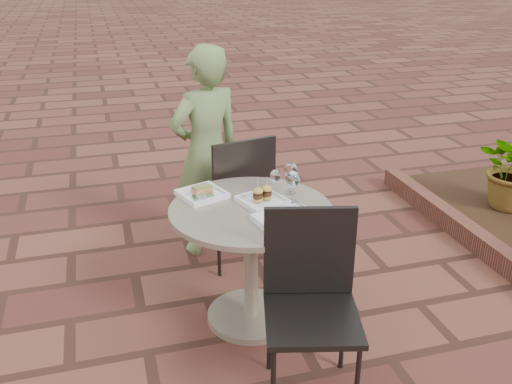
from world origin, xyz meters
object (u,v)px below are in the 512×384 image
object	(u,v)px
chair_far	(237,191)
chair_near	(311,289)
cafe_table	(251,247)
diner	(206,153)
plate_sliders	(262,198)
plate_tuna	(287,222)
plate_salmon	(202,193)

from	to	relation	value
chair_far	chair_near	size ratio (longest dim) A/B	1.00
cafe_table	diner	bearing A→B (deg)	93.66
chair_far	plate_sliders	size ratio (longest dim) A/B	3.21
plate_sliders	chair_near	bearing A→B (deg)	-85.41
cafe_table	plate_tuna	world-z (taller)	plate_tuna
cafe_table	plate_salmon	size ratio (longest dim) A/B	2.97
chair_far	plate_sliders	world-z (taller)	chair_far
plate_sliders	cafe_table	bearing A→B (deg)	-150.67
plate_salmon	plate_tuna	distance (m)	0.59
chair_near	plate_sliders	world-z (taller)	chair_near
diner	plate_tuna	distance (m)	1.19
plate_tuna	plate_salmon	bearing A→B (deg)	126.35
plate_tuna	plate_sliders	bearing A→B (deg)	98.13
diner	plate_tuna	bearing A→B (deg)	79.87
chair_near	plate_salmon	size ratio (longest dim) A/B	3.06
cafe_table	chair_near	world-z (taller)	chair_near
cafe_table	chair_near	distance (m)	0.61
plate_salmon	cafe_table	bearing A→B (deg)	-44.72
chair_near	chair_far	bearing A→B (deg)	106.46
cafe_table	plate_sliders	size ratio (longest dim) A/B	3.10
chair_far	plate_salmon	distance (m)	0.57
cafe_table	plate_salmon	world-z (taller)	plate_salmon
chair_far	chair_near	bearing A→B (deg)	79.79
diner	chair_far	bearing A→B (deg)	99.86
cafe_table	plate_tuna	distance (m)	0.38
plate_salmon	plate_sliders	distance (m)	0.35
chair_near	plate_sliders	size ratio (longest dim) A/B	3.21
diner	chair_near	bearing A→B (deg)	78.25
diner	plate_tuna	size ratio (longest dim) A/B	4.40
plate_salmon	plate_sliders	bearing A→B (deg)	-30.33
cafe_table	chair_far	distance (m)	0.66
diner	plate_salmon	xyz separation A→B (m)	(-0.17, -0.70, 0.01)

